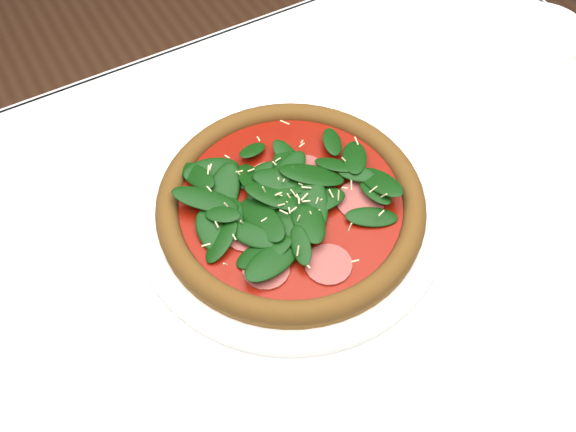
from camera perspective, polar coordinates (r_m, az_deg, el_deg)
ground at (r=1.47m, az=0.25°, el=-18.50°), size 6.00×6.00×0.00m
dining_table at (r=0.87m, az=0.41°, el=-5.80°), size 1.21×0.81×0.75m
plate at (r=0.80m, az=0.25°, el=0.42°), size 0.38×0.38×0.02m
pizza at (r=0.78m, az=0.25°, el=1.37°), size 0.38×0.38×0.04m
saucer_far at (r=1.13m, az=21.78°, el=15.05°), size 0.14×0.14×0.01m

